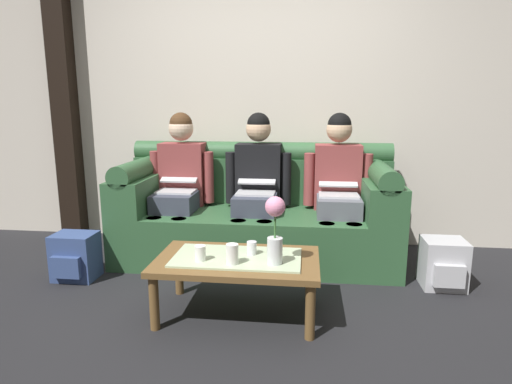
{
  "coord_description": "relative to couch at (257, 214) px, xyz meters",
  "views": [
    {
      "loc": [
        0.41,
        -2.33,
        1.28
      ],
      "look_at": [
        0.04,
        0.76,
        0.65
      ],
      "focal_mm": 30.03,
      "sensor_mm": 36.0,
      "label": 1
    }
  ],
  "objects": [
    {
      "name": "back_wall_patterned",
      "position": [
        0.0,
        0.53,
        1.08
      ],
      "size": [
        6.0,
        0.12,
        2.9
      ],
      "primitive_type": "cube",
      "color": "beige",
      "rests_on": "ground_plane"
    },
    {
      "name": "timber_pillar",
      "position": [
        -1.88,
        0.41,
        1.08
      ],
      "size": [
        0.2,
        0.2,
        2.9
      ],
      "primitive_type": "cube",
      "color": "black",
      "rests_on": "ground_plane"
    },
    {
      "name": "cup_far_center",
      "position": [
        0.08,
        -1.0,
        0.05
      ],
      "size": [
        0.06,
        0.06,
        0.08
      ],
      "primitive_type": "cylinder",
      "color": "silver",
      "rests_on": "coffee_table"
    },
    {
      "name": "ground_plane",
      "position": [
        0.0,
        -1.17,
        -0.37
      ],
      "size": [
        14.0,
        14.0,
        0.0
      ],
      "primitive_type": "plane",
      "color": "black"
    },
    {
      "name": "person_left",
      "position": [
        -0.67,
        -0.0,
        0.29
      ],
      "size": [
        0.56,
        0.67,
        1.22
      ],
      "color": "#383D4C",
      "rests_on": "ground_plane"
    },
    {
      "name": "coffee_table",
      "position": [
        0.0,
        -1.05,
        -0.05
      ],
      "size": [
        0.99,
        0.59,
        0.38
      ],
      "color": "brown",
      "rests_on": "ground_plane"
    },
    {
      "name": "person_right",
      "position": [
        0.67,
        -0.0,
        0.29
      ],
      "size": [
        0.56,
        0.67,
        1.22
      ],
      "color": "#595B66",
      "rests_on": "ground_plane"
    },
    {
      "name": "cup_near_left",
      "position": [
        -0.21,
        -1.14,
        0.05
      ],
      "size": [
        0.07,
        0.07,
        0.09
      ],
      "primitive_type": "cylinder",
      "color": "white",
      "rests_on": "coffee_table"
    },
    {
      "name": "backpack_right",
      "position": [
        1.39,
        -0.48,
        -0.2
      ],
      "size": [
        0.29,
        0.3,
        0.35
      ],
      "color": "#B7B7BC",
      "rests_on": "ground_plane"
    },
    {
      "name": "person_middle",
      "position": [
        0.0,
        -0.0,
        0.29
      ],
      "size": [
        0.56,
        0.67,
        1.22
      ],
      "color": "#383D4C",
      "rests_on": "ground_plane"
    },
    {
      "name": "couch",
      "position": [
        0.0,
        0.0,
        0.0
      ],
      "size": [
        2.27,
        0.88,
        0.96
      ],
      "color": "#2D5633",
      "rests_on": "ground_plane"
    },
    {
      "name": "backpack_left",
      "position": [
        -1.29,
        -0.65,
        -0.2
      ],
      "size": [
        0.31,
        0.28,
        0.35
      ],
      "color": "#33477A",
      "rests_on": "ground_plane"
    },
    {
      "name": "flower_vase",
      "position": [
        0.24,
        -1.14,
        0.23
      ],
      "size": [
        0.12,
        0.12,
        0.4
      ],
      "color": "silver",
      "rests_on": "coffee_table"
    },
    {
      "name": "cup_near_right",
      "position": [
        -0.01,
        -1.18,
        0.07
      ],
      "size": [
        0.07,
        0.07,
        0.12
      ],
      "primitive_type": "cylinder",
      "color": "white",
      "rests_on": "coffee_table"
    }
  ]
}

